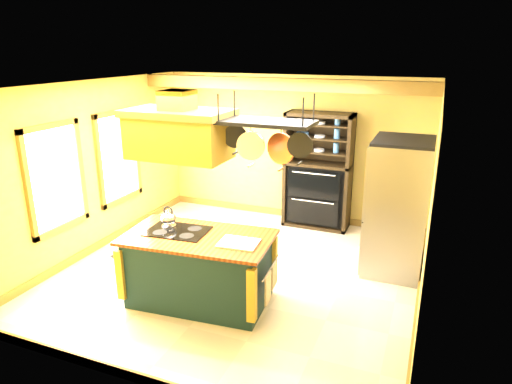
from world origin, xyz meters
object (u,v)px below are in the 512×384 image
Objects in this scene: kitchen_island at (199,268)px; refrigerator at (397,209)px; range_hood at (179,131)px; hutch at (318,182)px; pot_rack at (266,131)px.

kitchen_island is 2.94m from refrigerator.
hutch is at bearing 73.66° from range_hood.
kitchen_island is 1.74× the size of pot_rack.
range_hood is 0.65× the size of refrigerator.
hutch is at bearing 138.75° from refrigerator.
range_hood is 3.31m from refrigerator.
range_hood is 1.11m from pot_rack.
pot_rack is at bearing -125.37° from refrigerator.
kitchen_island is at bearing -102.99° from hutch.
kitchen_island is 0.92× the size of hutch.
pot_rack is 3.50m from hutch.
kitchen_island is at bearing -140.11° from refrigerator.
refrigerator is (2.42, 1.86, -1.28)m from range_hood.
range_hood and pot_rack have the same top height.
hutch reaches higher than refrigerator.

